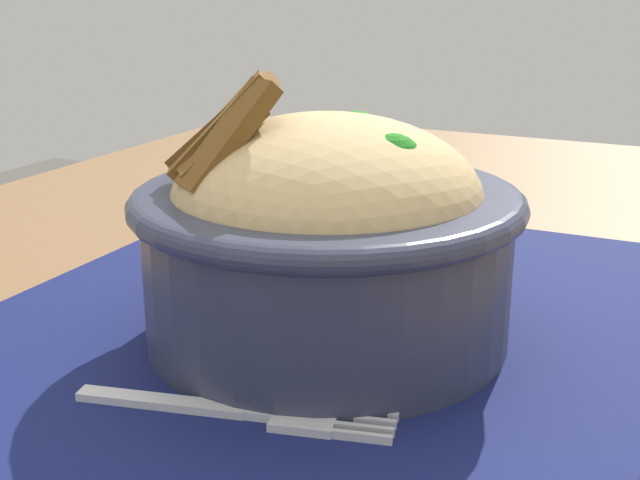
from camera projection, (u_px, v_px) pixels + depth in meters
name	position (u px, v px, depth m)	size (l,w,h in m)	color
table	(331.00, 460.00, 0.45)	(1.17, 0.79, 0.76)	olive
placemat	(292.00, 342.00, 0.42)	(0.48, 0.34, 0.00)	#11194C
bowl	(320.00, 231.00, 0.41)	(0.19, 0.19, 0.13)	#2D3347
fork	(248.00, 412.00, 0.35)	(0.04, 0.14, 0.00)	silver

